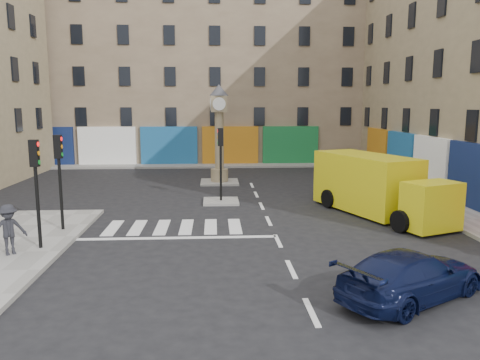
{
  "coord_description": "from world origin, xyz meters",
  "views": [
    {
      "loc": [
        -2.33,
        -15.6,
        5.02
      ],
      "look_at": [
        -1.3,
        2.88,
        2.0
      ],
      "focal_mm": 35.0,
      "sensor_mm": 36.0,
      "label": 1
    }
  ],
  "objects": [
    {
      "name": "ground",
      "position": [
        0.0,
        0.0,
        0.0
      ],
      "size": [
        120.0,
        120.0,
        0.0
      ],
      "primitive_type": "plane",
      "color": "black",
      "rests_on": "ground"
    },
    {
      "name": "sidewalk_right",
      "position": [
        8.7,
        10.0,
        0.07
      ],
      "size": [
        2.6,
        30.0,
        0.15
      ],
      "primitive_type": "cube",
      "color": "gray",
      "rests_on": "ground"
    },
    {
      "name": "sidewalk_far",
      "position": [
        -4.0,
        22.2,
        0.07
      ],
      "size": [
        32.0,
        2.4,
        0.15
      ],
      "primitive_type": "cube",
      "color": "gray",
      "rests_on": "ground"
    },
    {
      "name": "island_near",
      "position": [
        -2.0,
        8.0,
        0.06
      ],
      "size": [
        1.8,
        1.8,
        0.12
      ],
      "primitive_type": "cube",
      "color": "gray",
      "rests_on": "ground"
    },
    {
      "name": "island_far",
      "position": [
        -2.0,
        14.0,
        0.06
      ],
      "size": [
        2.4,
        2.4,
        0.12
      ],
      "primitive_type": "cube",
      "color": "gray",
      "rests_on": "ground"
    },
    {
      "name": "building_far",
      "position": [
        -4.0,
        28.0,
        8.5
      ],
      "size": [
        32.0,
        10.0,
        17.0
      ],
      "primitive_type": "cube",
      "color": "#8C785D",
      "rests_on": "ground"
    },
    {
      "name": "traffic_light_left_near",
      "position": [
        -8.3,
        0.2,
        2.62
      ],
      "size": [
        0.28,
        0.22,
        3.7
      ],
      "color": "black",
      "rests_on": "sidewalk_left"
    },
    {
      "name": "traffic_light_left_far",
      "position": [
        -8.3,
        2.6,
        2.62
      ],
      "size": [
        0.28,
        0.22,
        3.7
      ],
      "color": "black",
      "rests_on": "sidewalk_left"
    },
    {
      "name": "traffic_light_island",
      "position": [
        -2.0,
        8.0,
        2.59
      ],
      "size": [
        0.28,
        0.22,
        3.7
      ],
      "color": "black",
      "rests_on": "island_near"
    },
    {
      "name": "clock_pillar",
      "position": [
        -2.0,
        14.0,
        3.55
      ],
      "size": [
        1.2,
        1.2,
        6.1
      ],
      "color": "#968462",
      "rests_on": "island_far"
    },
    {
      "name": "navy_sedan",
      "position": [
        2.72,
        -4.36,
        0.65
      ],
      "size": [
        4.76,
        3.87,
        1.3
      ],
      "primitive_type": "imported",
      "rotation": [
        0.0,
        0.0,
        2.12
      ],
      "color": "black",
      "rests_on": "ground"
    },
    {
      "name": "yellow_van",
      "position": [
        5.01,
        4.94,
        1.33
      ],
      "size": [
        4.64,
        7.66,
        2.68
      ],
      "rotation": [
        0.0,
        0.0,
        0.36
      ],
      "color": "yellow",
      "rests_on": "ground"
    },
    {
      "name": "pedestrian_dark",
      "position": [
        -9.02,
        -0.49,
        0.98
      ],
      "size": [
        1.24,
        1.13,
        1.67
      ],
      "primitive_type": "imported",
      "rotation": [
        0.0,
        0.0,
        0.62
      ],
      "color": "black",
      "rests_on": "sidewalk_left"
    }
  ]
}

